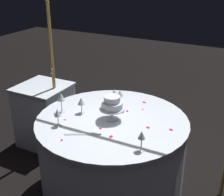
# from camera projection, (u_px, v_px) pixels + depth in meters

# --- Properties ---
(ground_plane) EXTENTS (12.00, 12.00, 0.00)m
(ground_plane) POSITION_uv_depth(u_px,v_px,m) (112.00, 189.00, 2.99)
(ground_plane) COLOR black
(decorative_arch) EXTENTS (1.93, 0.06, 2.25)m
(decorative_arch) POSITION_uv_depth(u_px,v_px,m) (133.00, 31.00, 2.74)
(decorative_arch) COLOR olive
(decorative_arch) RESTS_ON ground
(main_table) EXTENTS (1.33, 1.33, 0.76)m
(main_table) POSITION_uv_depth(u_px,v_px,m) (112.00, 156.00, 2.84)
(main_table) COLOR silver
(main_table) RESTS_ON ground
(side_table) EXTENTS (0.55, 0.55, 0.73)m
(side_table) POSITION_uv_depth(u_px,v_px,m) (45.00, 115.00, 3.63)
(side_table) COLOR silver
(side_table) RESTS_ON ground
(tiered_cake) EXTENTS (0.22, 0.22, 0.22)m
(tiered_cake) POSITION_uv_depth(u_px,v_px,m) (112.00, 104.00, 2.63)
(tiered_cake) COLOR silver
(tiered_cake) RESTS_ON main_table
(wine_glass_0) EXTENTS (0.07, 0.07, 0.19)m
(wine_glass_0) POSITION_uv_depth(u_px,v_px,m) (61.00, 97.00, 2.76)
(wine_glass_0) COLOR silver
(wine_glass_0) RESTS_ON main_table
(wine_glass_1) EXTENTS (0.06, 0.06, 0.13)m
(wine_glass_1) POSITION_uv_depth(u_px,v_px,m) (114.00, 93.00, 2.98)
(wine_glass_1) COLOR silver
(wine_glass_1) RESTS_ON main_table
(wine_glass_2) EXTENTS (0.06, 0.06, 0.17)m
(wine_glass_2) POSITION_uv_depth(u_px,v_px,m) (120.00, 94.00, 2.86)
(wine_glass_2) COLOR silver
(wine_glass_2) RESTS_ON main_table
(wine_glass_3) EXTENTS (0.06, 0.06, 0.16)m
(wine_glass_3) POSITION_uv_depth(u_px,v_px,m) (142.00, 136.00, 2.20)
(wine_glass_3) COLOR silver
(wine_glass_3) RESTS_ON main_table
(wine_glass_4) EXTENTS (0.06, 0.06, 0.15)m
(wine_glass_4) POSITION_uv_depth(u_px,v_px,m) (58.00, 114.00, 2.54)
(wine_glass_4) COLOR silver
(wine_glass_4) RESTS_ON main_table
(wine_glass_5) EXTENTS (0.07, 0.07, 0.15)m
(wine_glass_5) POSITION_uv_depth(u_px,v_px,m) (81.00, 102.00, 2.76)
(wine_glass_5) COLOR silver
(wine_glass_5) RESTS_ON main_table
(cake_knife) EXTENTS (0.27, 0.15, 0.01)m
(cake_knife) POSITION_uv_depth(u_px,v_px,m) (85.00, 134.00, 2.45)
(cake_knife) COLOR silver
(cake_knife) RESTS_ON main_table
(rose_petal_0) EXTENTS (0.02, 0.03, 0.00)m
(rose_petal_0) POSITION_uv_depth(u_px,v_px,m) (143.00, 109.00, 2.86)
(rose_petal_0) COLOR #C61951
(rose_petal_0) RESTS_ON main_table
(rose_petal_1) EXTENTS (0.03, 0.02, 0.00)m
(rose_petal_1) POSITION_uv_depth(u_px,v_px,m) (65.00, 120.00, 2.67)
(rose_petal_1) COLOR #C61951
(rose_petal_1) RESTS_ON main_table
(rose_petal_2) EXTENTS (0.03, 0.03, 0.00)m
(rose_petal_2) POSITION_uv_depth(u_px,v_px,m) (62.00, 140.00, 2.37)
(rose_petal_2) COLOR #C61951
(rose_petal_2) RESTS_ON main_table
(rose_petal_3) EXTENTS (0.04, 0.03, 0.00)m
(rose_petal_3) POSITION_uv_depth(u_px,v_px,m) (114.00, 104.00, 2.96)
(rose_petal_3) COLOR #C61951
(rose_petal_3) RESTS_ON main_table
(rose_petal_4) EXTENTS (0.05, 0.04, 0.00)m
(rose_petal_4) POSITION_uv_depth(u_px,v_px,m) (148.00, 127.00, 2.55)
(rose_petal_4) COLOR #C61951
(rose_petal_4) RESTS_ON main_table
(rose_petal_5) EXTENTS (0.03, 0.03, 0.00)m
(rose_petal_5) POSITION_uv_depth(u_px,v_px,m) (100.00, 128.00, 2.54)
(rose_petal_5) COLOR #C61951
(rose_petal_5) RESTS_ON main_table
(rose_petal_6) EXTENTS (0.03, 0.04, 0.00)m
(rose_petal_6) POSITION_uv_depth(u_px,v_px,m) (111.00, 137.00, 2.42)
(rose_petal_6) COLOR #C61951
(rose_petal_6) RESTS_ON main_table
(rose_petal_7) EXTENTS (0.05, 0.04, 0.00)m
(rose_petal_7) POSITION_uv_depth(u_px,v_px,m) (171.00, 130.00, 2.52)
(rose_petal_7) COLOR #C61951
(rose_petal_7) RESTS_ON main_table
(rose_petal_8) EXTENTS (0.05, 0.04, 0.00)m
(rose_petal_8) POSITION_uv_depth(u_px,v_px,m) (144.00, 102.00, 3.01)
(rose_petal_8) COLOR #C61951
(rose_petal_8) RESTS_ON main_table
(rose_petal_9) EXTENTS (0.03, 0.04, 0.00)m
(rose_petal_9) POSITION_uv_depth(u_px,v_px,m) (123.00, 112.00, 2.81)
(rose_petal_9) COLOR #C61951
(rose_petal_9) RESTS_ON main_table
(rose_petal_10) EXTENTS (0.04, 0.04, 0.00)m
(rose_petal_10) POSITION_uv_depth(u_px,v_px,m) (127.00, 111.00, 2.83)
(rose_petal_10) COLOR #C61951
(rose_petal_10) RESTS_ON main_table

